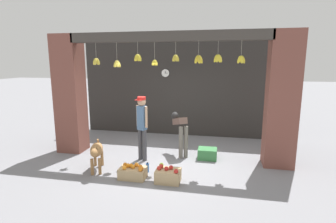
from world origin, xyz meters
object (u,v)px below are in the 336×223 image
worker_stooping (180,128)px  fruit_crate_oranges (133,172)px  dog (96,151)px  fruit_crate_apples (168,175)px  shopkeeper (142,123)px  wall_clock (165,73)px  water_bottle (148,168)px  produce_box_green (207,154)px

worker_stooping → fruit_crate_oranges: size_ratio=1.93×
fruit_crate_oranges → dog: bearing=166.9°
fruit_crate_apples → dog: bearing=172.2°
dog → fruit_crate_oranges: 1.04m
worker_stooping → fruit_crate_oranges: bearing=-144.4°
shopkeeper → wall_clock: bearing=-69.3°
water_bottle → worker_stooping: bearing=66.7°
produce_box_green → water_bottle: 1.74m
produce_box_green → water_bottle: (-1.32, -1.13, -0.03)m
fruit_crate_apples → water_bottle: fruit_crate_apples is taller
dog → water_bottle: bearing=77.6°
produce_box_green → wall_clock: (-1.58, 2.13, 2.00)m
produce_box_green → shopkeeper: bearing=-166.0°
fruit_crate_apples → fruit_crate_oranges: bearing=178.7°
water_bottle → shopkeeper: bearing=115.1°
worker_stooping → produce_box_green: 0.98m
worker_stooping → wall_clock: 2.55m
shopkeeper → worker_stooping: (0.90, 0.58, -0.23)m
dog → produce_box_green: 2.83m
fruit_crate_oranges → produce_box_green: size_ratio=1.18×
wall_clock → shopkeeper: bearing=-91.6°
dog → shopkeeper: (0.84, 0.88, 0.50)m
water_bottle → wall_clock: bearing=94.7°
fruit_crate_oranges → wall_clock: (-0.04, 3.64, 2.00)m
dog → wall_clock: bearing=145.1°
water_bottle → wall_clock: wall_clock is taller
worker_stooping → fruit_crate_apples: bearing=-119.1°
water_bottle → wall_clock: size_ratio=0.86×
dog → worker_stooping: (1.74, 1.46, 0.27)m
fruit_crate_apples → water_bottle: size_ratio=2.19×
shopkeeper → fruit_crate_oranges: shopkeeper is taller
fruit_crate_oranges → produce_box_green: (1.54, 1.51, 0.00)m
dog → water_bottle: dog is taller
produce_box_green → dog: bearing=-152.7°
fruit_crate_oranges → water_bottle: bearing=59.1°
shopkeeper → water_bottle: (0.34, -0.72, -0.87)m
dog → worker_stooping: size_ratio=0.88×
worker_stooping → dog: bearing=-169.3°
produce_box_green → wall_clock: bearing=126.6°
water_bottle → wall_clock: (-0.27, 3.26, 2.03)m
fruit_crate_oranges → fruit_crate_apples: (0.79, -0.02, 0.01)m
worker_stooping → fruit_crate_oranges: (-0.79, -1.68, -0.61)m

